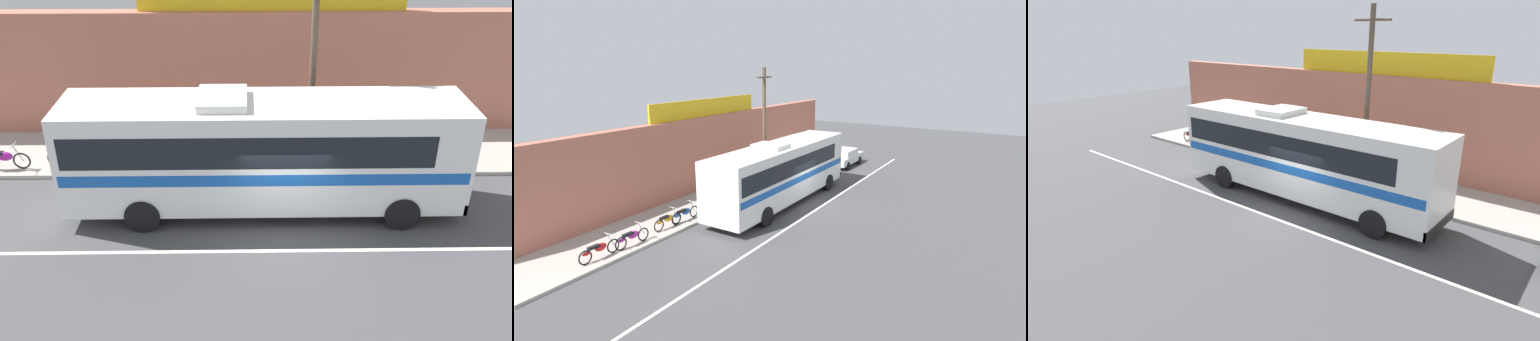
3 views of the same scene
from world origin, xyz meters
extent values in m
plane|color=#444447|center=(0.00, 0.00, 0.00)|extent=(70.00, 70.00, 0.00)
cube|color=#A8A399|center=(0.00, 5.20, 0.07)|extent=(30.00, 3.60, 0.14)
cube|color=#B26651|center=(0.00, 7.35, 2.40)|extent=(30.00, 0.70, 4.80)
cube|color=silver|center=(0.00, -0.80, 0.00)|extent=(30.00, 0.14, 0.01)
cube|color=white|center=(-0.58, 1.48, 1.99)|extent=(11.85, 2.54, 3.10)
cube|color=black|center=(-1.06, 1.48, 2.54)|extent=(10.43, 2.56, 0.96)
cube|color=#1956B2|center=(-0.58, 1.48, 1.69)|extent=(11.62, 2.55, 0.36)
cube|color=black|center=(5.32, 1.48, 2.44)|extent=(0.04, 2.28, 1.40)
cube|color=black|center=(5.31, 1.48, 0.62)|extent=(0.12, 2.54, 0.36)
cube|color=silver|center=(-1.77, 1.48, 3.66)|extent=(1.40, 1.78, 0.24)
cylinder|color=black|center=(3.45, 2.66, 0.52)|extent=(1.04, 0.32, 1.04)
cylinder|color=black|center=(3.45, 0.30, 0.52)|extent=(1.04, 0.32, 1.04)
cylinder|color=black|center=(-4.14, 2.66, 0.52)|extent=(1.04, 0.32, 1.04)
cylinder|color=black|center=(-4.14, 0.30, 0.52)|extent=(1.04, 0.32, 1.04)
cylinder|color=brown|center=(1.04, 3.71, 4.01)|extent=(0.22, 0.22, 7.74)
torus|color=black|center=(-8.93, 3.92, 0.45)|extent=(0.62, 0.06, 0.62)
cylinder|color=silver|center=(-9.01, 3.92, 0.75)|extent=(0.34, 0.04, 0.65)
cylinder|color=silver|center=(-9.11, 3.92, 1.07)|extent=(0.03, 0.56, 0.03)
ellipsoid|color=#991E8C|center=(-9.49, 3.92, 0.63)|extent=(0.56, 0.22, 0.34)
torus|color=black|center=(-5.35, 4.05, 0.45)|extent=(0.62, 0.06, 0.62)
torus|color=black|center=(-6.68, 4.05, 0.45)|extent=(0.62, 0.06, 0.62)
cylinder|color=silver|center=(-5.43, 4.05, 0.75)|extent=(0.34, 0.04, 0.65)
cylinder|color=silver|center=(-5.53, 4.05, 1.07)|extent=(0.03, 0.56, 0.03)
ellipsoid|color=#1E51B2|center=(-5.95, 4.05, 0.63)|extent=(0.56, 0.22, 0.34)
cube|color=black|center=(-6.25, 4.05, 0.75)|extent=(0.52, 0.20, 0.10)
ellipsoid|color=#1E51B2|center=(-6.62, 4.05, 0.59)|extent=(0.36, 0.14, 0.16)
torus|color=black|center=(-6.59, 4.10, 0.45)|extent=(0.62, 0.06, 0.62)
torus|color=black|center=(-7.79, 4.10, 0.45)|extent=(0.62, 0.06, 0.62)
cylinder|color=silver|center=(-6.67, 4.10, 0.75)|extent=(0.34, 0.04, 0.65)
cylinder|color=silver|center=(-6.77, 4.10, 1.07)|extent=(0.03, 0.56, 0.03)
ellipsoid|color=orange|center=(-7.13, 4.10, 0.63)|extent=(0.56, 0.22, 0.34)
cube|color=black|center=(-7.41, 4.10, 0.75)|extent=(0.52, 0.20, 0.10)
ellipsoid|color=orange|center=(-7.73, 4.10, 0.59)|extent=(0.36, 0.14, 0.16)
cylinder|color=navy|center=(2.57, 4.87, 0.52)|extent=(0.13, 0.13, 0.77)
cylinder|color=navy|center=(2.57, 4.69, 0.52)|extent=(0.13, 0.13, 0.77)
cylinder|color=gold|center=(2.57, 4.78, 1.19)|extent=(0.30, 0.30, 0.58)
sphere|color=tan|center=(2.57, 4.78, 1.62)|extent=(0.21, 0.21, 0.21)
cylinder|color=gold|center=(2.57, 4.98, 1.22)|extent=(0.08, 0.08, 0.53)
cylinder|color=gold|center=(2.57, 4.58, 1.22)|extent=(0.08, 0.08, 0.53)
camera|label=1|loc=(-1.05, -13.39, 9.48)|focal=39.16mm
camera|label=2|loc=(-20.97, -10.57, 8.04)|focal=29.32mm
camera|label=3|loc=(9.44, -11.73, 6.94)|focal=29.11mm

